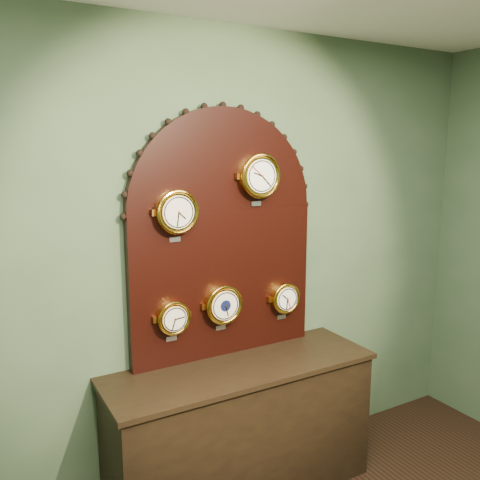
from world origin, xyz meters
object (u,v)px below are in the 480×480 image
roman_clock (177,212)px  display_board (224,227)px  hygrometer (173,318)px  tide_clock (285,298)px  shop_counter (242,432)px  arabic_clock (259,176)px  barometer (223,304)px

roman_clock → display_board: bearing=11.6°
display_board → roman_clock: size_ratio=5.11×
display_board → roman_clock: 0.36m
hygrometer → tide_clock: bearing=-0.0°
shop_counter → tide_clock: (0.41, 0.15, 0.74)m
roman_clock → arabic_clock: bearing=-0.0°
display_board → roman_clock: bearing=-168.4°
tide_clock → arabic_clock: bearing=-179.5°
display_board → barometer: (-0.04, -0.07, -0.46)m
hygrometer → barometer: bearing=-0.2°
shop_counter → display_board: 1.25m
shop_counter → roman_clock: 1.40m
hygrometer → shop_counter: bearing=-22.9°
roman_clock → hygrometer: 0.61m
arabic_clock → hygrometer: 0.97m
shop_counter → hygrometer: hygrometer is taller
shop_counter → tide_clock: 0.86m
display_board → tide_clock: display_board is taller
arabic_clock → shop_counter: bearing=-143.7°
hygrometer → tide_clock: 0.77m
display_board → arabic_clock: display_board is taller
shop_counter → roman_clock: bearing=155.0°
display_board → hygrometer: (-0.36, -0.07, -0.49)m
roman_clock → tide_clock: 0.95m
shop_counter → tide_clock: size_ratio=6.32×
display_board → tide_clock: bearing=-9.2°
arabic_clock → hygrometer: bearing=179.8°
hygrometer → tide_clock: tide_clock is taller
roman_clock → tide_clock: size_ratio=1.18×
shop_counter → arabic_clock: (0.21, 0.15, 1.53)m
shop_counter → arabic_clock: bearing=36.3°
barometer → shop_counter: bearing=-74.8°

